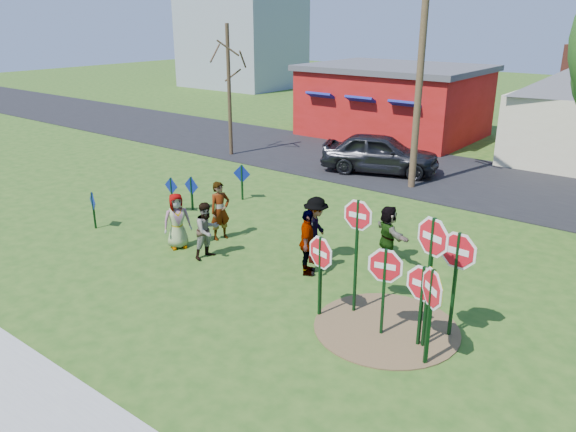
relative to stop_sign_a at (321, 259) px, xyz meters
name	(u,v)px	position (x,y,z in m)	size (l,w,h in m)	color
ground	(261,261)	(-3.01, 1.45, -1.41)	(120.00, 120.00, 0.00)	#264F16
sidewalk	(8,386)	(-3.01, -5.75, -1.37)	(22.00, 1.80, 0.08)	#9E9E99
road	(434,174)	(-3.01, 12.95, -1.39)	(120.00, 7.50, 0.04)	black
dirt_patch	(386,327)	(1.49, 0.45, -1.39)	(3.20, 3.20, 0.03)	brown
red_building	(394,100)	(-8.51, 19.44, 0.56)	(9.40, 7.69, 3.90)	#9F140F
distant_building	(242,43)	(-31.01, 31.45, 2.59)	(10.00, 8.00, 8.00)	#8C939E
stop_sign_a	(321,259)	(0.00, 0.00, 0.00)	(1.00, 0.26, 2.08)	black
stop_sign_b	(357,228)	(0.53, 0.64, 0.69)	(0.95, 0.07, 2.86)	black
stop_sign_c	(431,253)	(2.45, 0.27, 0.71)	(1.03, 0.37, 3.00)	black
stop_sign_d	(457,259)	(2.70, 1.01, 0.39)	(1.09, 0.08, 2.53)	black
stop_sign_e	(423,290)	(2.34, 0.26, -0.12)	(1.05, 0.13, 1.95)	black
stop_sign_f	(431,295)	(2.75, -0.28, 0.12)	(0.85, 0.72, 2.21)	black
stop_sign_g	(385,273)	(1.52, 0.16, 0.05)	(1.00, 0.27, 2.14)	black
blue_diamond_a	(93,206)	(-8.93, 0.12, -0.65)	(0.60, 0.22, 1.23)	black
blue_diamond_b	(172,191)	(-8.05, 2.62, -0.60)	(0.60, 0.06, 1.31)	black
blue_diamond_c	(192,189)	(-7.82, 3.33, -0.66)	(0.67, 0.06, 1.22)	black
blue_diamond_d	(242,178)	(-7.19, 5.27, -0.58)	(0.68, 0.20, 1.35)	black
person_a	(177,221)	(-5.60, 0.71, -0.57)	(0.82, 0.53, 1.67)	#434887
person_b	(220,211)	(-5.09, 1.99, -0.50)	(0.66, 0.43, 1.82)	#1F6E5E
person_c	(207,230)	(-4.39, 0.74, -0.59)	(0.80, 0.62, 1.64)	brown
person_d	(316,230)	(-1.81, 2.37, -0.46)	(1.22, 0.70, 1.89)	#303035
person_e	(307,243)	(-1.53, 1.61, -0.51)	(1.05, 0.44, 1.79)	#4C2652
person_f	(388,234)	(-0.23, 3.60, -0.59)	(1.53, 0.49, 1.65)	#1E4E31
suv	(380,153)	(-5.00, 11.70, -0.52)	(2.01, 4.99, 1.70)	#2D2C31
utility_pole	(420,71)	(-2.92, 10.59, 3.15)	(2.00, 0.91, 8.66)	#4C3823
bare_tree_west	(229,72)	(-12.42, 10.19, 2.58)	(1.80, 1.80, 6.16)	#382819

